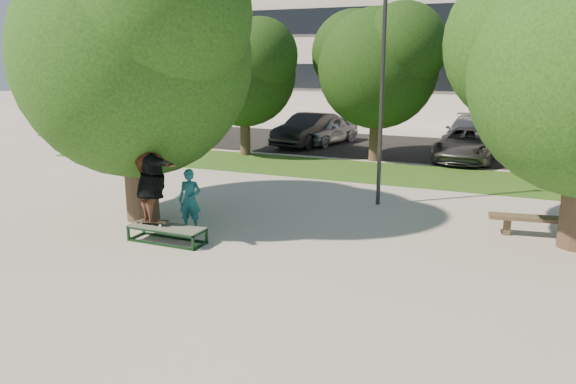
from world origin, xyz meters
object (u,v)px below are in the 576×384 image
at_px(car_dark, 309,130).
at_px(tree_left, 133,45).
at_px(car_silver_a, 326,129).
at_px(car_silver_b, 471,133).
at_px(grind_box, 167,234).
at_px(car_grey, 468,145).
at_px(bystander, 190,200).
at_px(bench, 561,222).
at_px(lamppost, 382,94).

bearing_deg(car_dark, tree_left, -77.67).
distance_m(car_silver_a, car_silver_b, 6.80).
distance_m(grind_box, car_dark, 15.32).
bearing_deg(car_grey, car_dark, 173.25).
xyz_separation_m(bystander, bench, (8.24, 2.89, -0.35)).
relative_size(tree_left, car_grey, 1.48).
distance_m(grind_box, bench, 9.10).
xyz_separation_m(car_silver_a, car_dark, (-0.53, -0.89, 0.06)).
bearing_deg(car_dark, lamppost, -49.08).
bearing_deg(bystander, car_silver_a, 81.74).
relative_size(bystander, car_silver_b, 0.29).
relative_size(car_silver_a, car_grey, 0.86).
bearing_deg(lamppost, tree_left, -143.58).
relative_size(bystander, car_dark, 0.32).
bearing_deg(car_silver_b, car_silver_a, -174.19).
distance_m(tree_left, car_grey, 14.63).
distance_m(car_dark, car_silver_b, 7.48).
bearing_deg(lamppost, car_dark, 121.55).
relative_size(lamppost, car_silver_a, 1.47).
relative_size(lamppost, bench, 1.91).
bearing_deg(grind_box, car_silver_a, 97.02).
distance_m(tree_left, car_dark, 14.17).
height_order(tree_left, car_dark, tree_left).
height_order(grind_box, car_grey, car_grey).
height_order(car_grey, car_silver_b, car_silver_b).
bearing_deg(bench, tree_left, -174.89).
height_order(bystander, car_silver_a, bystander).
bearing_deg(car_dark, car_silver_b, 22.71).
xyz_separation_m(bench, car_grey, (-3.21, 9.93, 0.26)).
height_order(tree_left, car_silver_a, tree_left).
bearing_deg(grind_box, car_dark, 99.40).
xyz_separation_m(bench, car_dark, (-10.71, 11.20, 0.36)).
distance_m(grind_box, car_grey, 14.72).
bearing_deg(car_grey, car_silver_b, 97.02).
height_order(bench, car_dark, car_dark).
xyz_separation_m(bystander, car_grey, (5.03, 12.82, -0.09)).
relative_size(tree_left, lamppost, 1.16).
xyz_separation_m(lamppost, car_grey, (1.50, 8.50, -2.48)).
distance_m(grind_box, car_silver_a, 16.12).
bearing_deg(car_dark, car_silver_a, 68.39).
height_order(car_silver_a, car_dark, car_dark).
bearing_deg(bystander, car_silver_b, 57.45).
relative_size(car_silver_a, car_dark, 0.89).
height_order(tree_left, car_grey, tree_left).
bearing_deg(tree_left, car_dark, 92.96).
bearing_deg(car_silver_a, car_grey, -5.63).
height_order(car_dark, car_silver_b, car_dark).
distance_m(lamppost, bench, 5.64).
xyz_separation_m(grind_box, car_grey, (5.00, 13.83, 0.48)).
xyz_separation_m(grind_box, car_silver_b, (4.78, 16.83, 0.58)).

